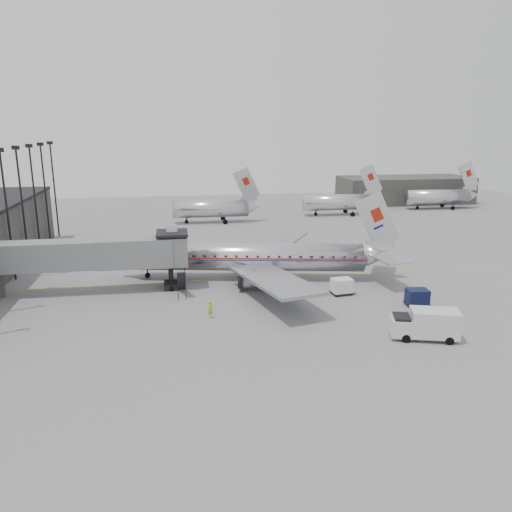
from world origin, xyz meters
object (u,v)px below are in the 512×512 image
at_px(baggage_cart_navy, 417,297).
at_px(ramp_worker, 210,309).
at_px(airliner, 256,257).
at_px(baggage_cart_white, 342,286).
at_px(service_van, 426,324).

relative_size(baggage_cart_navy, ramp_worker, 1.35).
height_order(airliner, ramp_worker, airliner).
height_order(airliner, baggage_cart_navy, airliner).
bearing_deg(baggage_cart_white, ramp_worker, -169.06).
relative_size(baggage_cart_navy, baggage_cart_white, 0.97).
distance_m(airliner, service_van, 22.49).
height_order(service_van, ramp_worker, service_van).
height_order(baggage_cart_navy, ramp_worker, baggage_cart_navy).
distance_m(airliner, baggage_cart_navy, 18.70).
bearing_deg(baggage_cart_white, baggage_cart_navy, -42.85).
xyz_separation_m(airliner, ramp_worker, (-6.32, -11.66, -1.78)).
distance_m(service_van, baggage_cart_white, 12.71).
xyz_separation_m(baggage_cart_navy, ramp_worker, (-20.79, 0.07, -0.06)).
xyz_separation_m(airliner, baggage_cart_navy, (14.46, -11.73, -1.72)).
bearing_deg(baggage_cart_white, airliner, 132.36).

